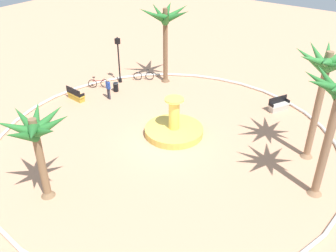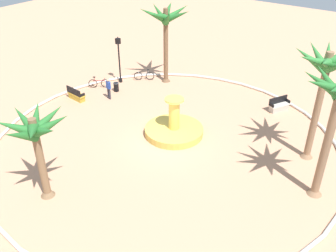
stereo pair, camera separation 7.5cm
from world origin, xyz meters
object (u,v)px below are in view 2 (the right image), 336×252
(palm_tree_by_curb, at_px, (327,71))
(trash_bin, at_px, (116,87))
(palm_tree_mid_plaza, at_px, (166,22))
(lamppost, at_px, (119,56))
(fountain, at_px, (174,129))
(palm_tree_far_side, at_px, (36,133))
(bench_east, at_px, (279,106))
(bicycle_red_frame, at_px, (99,83))
(bicycle_by_lamppost, at_px, (144,76))
(person_cyclist_helmet, at_px, (109,88))
(bench_west, at_px, (76,95))

(palm_tree_by_curb, relative_size, trash_bin, 9.22)
(palm_tree_mid_plaza, xyz_separation_m, lamppost, (2.35, -2.96, -2.72))
(lamppost, bearing_deg, fountain, 64.03)
(lamppost, distance_m, trash_bin, 2.60)
(palm_tree_by_curb, distance_m, lamppost, 16.54)
(palm_tree_by_curb, xyz_separation_m, lamppost, (-1.53, -16.16, -3.16))
(palm_tree_by_curb, xyz_separation_m, palm_tree_mid_plaza, (-3.88, -13.20, -0.44))
(palm_tree_far_side, xyz_separation_m, bench_east, (-15.66, 6.04, -3.40))
(bicycle_red_frame, bearing_deg, palm_tree_mid_plaza, 139.13)
(bicycle_by_lamppost, distance_m, person_cyclist_helmet, 4.36)
(palm_tree_mid_plaza, relative_size, palm_tree_far_side, 1.32)
(trash_bin, height_order, bicycle_by_lamppost, bicycle_by_lamppost)
(fountain, height_order, lamppost, lamppost)
(palm_tree_mid_plaza, bearing_deg, fountain, 39.94)
(palm_tree_mid_plaza, height_order, bicycle_red_frame, palm_tree_mid_plaza)
(palm_tree_far_side, relative_size, bench_east, 2.90)
(palm_tree_far_side, bearing_deg, bench_west, -139.45)
(trash_bin, bearing_deg, palm_tree_mid_plaza, 152.39)
(bench_east, relative_size, bicycle_red_frame, 1.19)
(palm_tree_mid_plaza, distance_m, bench_east, 10.71)
(bench_west, relative_size, person_cyclist_helmet, 0.99)
(person_cyclist_helmet, bearing_deg, bench_east, 117.58)
(fountain, relative_size, palm_tree_far_side, 0.79)
(fountain, bearing_deg, palm_tree_mid_plaza, -140.06)
(fountain, xyz_separation_m, bicycle_red_frame, (-2.22, -8.99, 0.04))
(palm_tree_far_side, xyz_separation_m, bench_west, (-8.26, -7.07, -3.40))
(palm_tree_by_curb, height_order, lamppost, palm_tree_by_curb)
(fountain, distance_m, bench_west, 8.86)
(palm_tree_by_curb, xyz_separation_m, bench_east, (-4.52, -3.57, -5.09))
(palm_tree_by_curb, distance_m, palm_tree_mid_plaza, 13.76)
(bench_east, bearing_deg, trash_bin, -68.79)
(person_cyclist_helmet, bearing_deg, bicycle_red_frame, -115.76)
(palm_tree_mid_plaza, bearing_deg, trash_bin, -27.61)
(bench_east, bearing_deg, bench_west, -60.55)
(lamppost, bearing_deg, bench_east, 103.38)
(trash_bin, xyz_separation_m, bicycle_red_frame, (0.30, -1.59, -0.00))
(fountain, relative_size, lamppost, 0.97)
(lamppost, distance_m, person_cyclist_helmet, 3.45)
(bench_west, bearing_deg, person_cyclist_helmet, 128.90)
(trash_bin, xyz_separation_m, person_cyclist_helmet, (1.31, 0.49, 0.54))
(bench_east, xyz_separation_m, bench_west, (7.40, -13.11, 0.00))
(bench_east, xyz_separation_m, person_cyclist_helmet, (5.83, -11.16, 0.58))
(fountain, xyz_separation_m, person_cyclist_helmet, (-1.22, -6.91, 0.58))
(fountain, relative_size, person_cyclist_helmet, 2.29)
(lamppost, distance_m, bicycle_red_frame, 2.72)
(bench_west, xyz_separation_m, lamppost, (-4.41, 0.52, 1.93))
(palm_tree_by_curb, height_order, trash_bin, palm_tree_by_curb)
(palm_tree_by_curb, bearing_deg, palm_tree_mid_plaza, -106.39)
(palm_tree_by_curb, relative_size, bicycle_red_frame, 4.87)
(palm_tree_far_side, relative_size, person_cyclist_helmet, 2.89)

